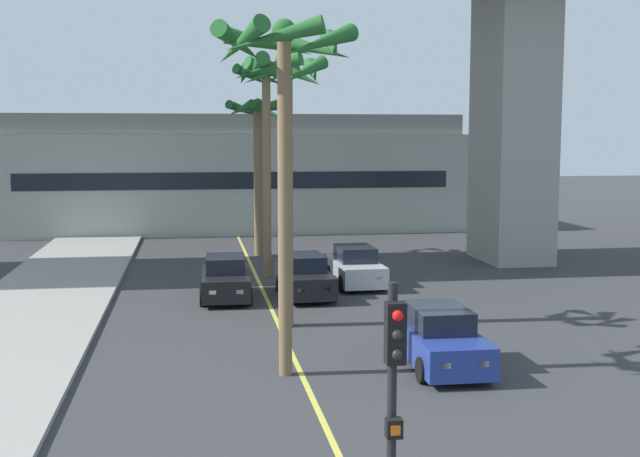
{
  "coord_description": "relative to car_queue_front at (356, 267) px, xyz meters",
  "views": [
    {
      "loc": [
        -2.64,
        -2.79,
        5.99
      ],
      "look_at": [
        0.0,
        14.0,
        4.04
      ],
      "focal_mm": 45.86,
      "sensor_mm": 36.0,
      "label": 1
    }
  ],
  "objects": [
    {
      "name": "traffic_light_median_near",
      "position": [
        -4.01,
        -22.15,
        1.99
      ],
      "size": [
        0.24,
        0.37,
        4.2
      ],
      "color": "black",
      "rests_on": "ground"
    },
    {
      "name": "car_queue_second",
      "position": [
        -0.14,
        -11.7,
        0.0
      ],
      "size": [
        1.87,
        4.12,
        1.56
      ],
      "color": "navy",
      "rests_on": "ground"
    },
    {
      "name": "car_queue_third",
      "position": [
        -2.33,
        -1.9,
        0.0
      ],
      "size": [
        1.94,
        4.15,
        1.56
      ],
      "color": "black",
      "rests_on": "ground"
    },
    {
      "name": "car_queue_fourth",
      "position": [
        -5.26,
        -1.86,
        0.0
      ],
      "size": [
        1.92,
        4.15,
        1.56
      ],
      "color": "black",
      "rests_on": "ground"
    },
    {
      "name": "pier_building_backdrop",
      "position": [
        -3.77,
        20.57,
        2.84
      ],
      "size": [
        28.33,
        8.04,
        7.23
      ],
      "color": "#ADB2A8",
      "rests_on": "ground"
    },
    {
      "name": "lane_stripe_center",
      "position": [
        -3.77,
        -4.85,
        -0.72
      ],
      "size": [
        0.14,
        56.0,
        0.01
      ],
      "primitive_type": "cube",
      "color": "#DBCC4C",
      "rests_on": "ground"
    },
    {
      "name": "palm_tree_farthest_median",
      "position": [
        -3.54,
        -6.57,
        5.46
      ],
      "size": [
        2.64,
        2.78,
        8.52
      ],
      "color": "brown",
      "rests_on": "ground"
    },
    {
      "name": "car_queue_front",
      "position": [
        0.0,
        0.0,
        0.0
      ],
      "size": [
        1.89,
        4.13,
        1.56
      ],
      "color": "#B7BABF",
      "rests_on": "ground"
    },
    {
      "name": "palm_tree_near_median",
      "position": [
        -4.16,
        -11.79,
        6.6
      ],
      "size": [
        3.62,
        3.65,
        8.76
      ],
      "color": "brown",
      "rests_on": "ground"
    },
    {
      "name": "palm_tree_mid_median",
      "position": [
        -3.14,
        8.74,
        5.24
      ],
      "size": [
        3.26,
        3.27,
        7.77
      ],
      "color": "brown",
      "rests_on": "ground"
    },
    {
      "name": "palm_tree_far_median",
      "position": [
        -3.31,
        2.46,
        6.68
      ],
      "size": [
        2.9,
        2.93,
        9.04
      ],
      "color": "brown",
      "rests_on": "ground"
    }
  ]
}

